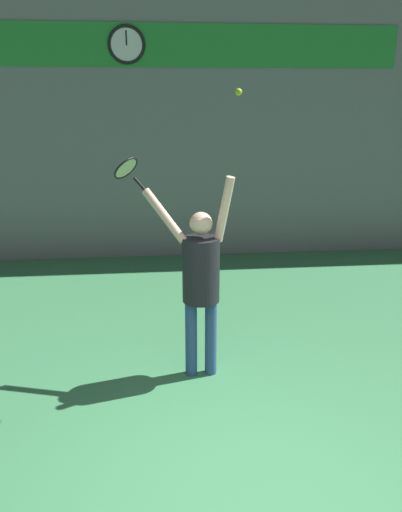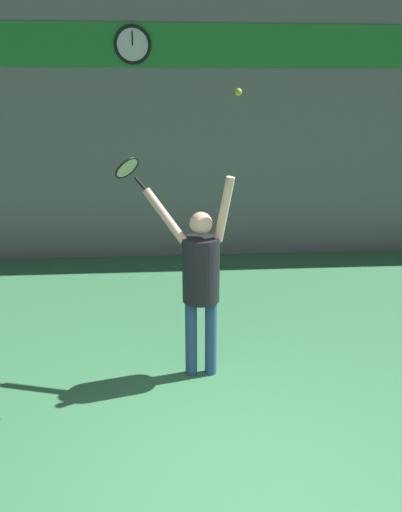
% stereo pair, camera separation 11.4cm
% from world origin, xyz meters
% --- Properties ---
extents(ground_plane, '(18.00, 18.00, 0.00)m').
position_xyz_m(ground_plane, '(0.00, 0.00, 0.00)').
color(ground_plane, '#387A4C').
extents(back_wall, '(18.00, 0.10, 5.00)m').
position_xyz_m(back_wall, '(0.00, 6.44, 2.50)').
color(back_wall, slate).
rests_on(back_wall, ground_plane).
extents(sponsor_banner, '(7.49, 0.02, 0.71)m').
position_xyz_m(sponsor_banner, '(0.00, 6.38, 3.83)').
color(sponsor_banner, '#288C38').
extents(scoreboard_clock, '(0.65, 0.06, 0.65)m').
position_xyz_m(scoreboard_clock, '(-1.07, 6.36, 3.83)').
color(scoreboard_clock, white).
extents(tennis_player, '(0.96, 0.56, 2.23)m').
position_xyz_m(tennis_player, '(-0.22, 1.98, 1.17)').
color(tennis_player, '#2D4C7F').
rests_on(tennis_player, ground_plane).
extents(tennis_racket, '(0.40, 0.38, 0.36)m').
position_xyz_m(tennis_racket, '(-0.97, 2.44, 2.24)').
color(tennis_racket, black).
extents(tennis_ball, '(0.07, 0.07, 0.07)m').
position_xyz_m(tennis_ball, '(0.12, 1.86, 3.02)').
color(tennis_ball, '#CCDB2D').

